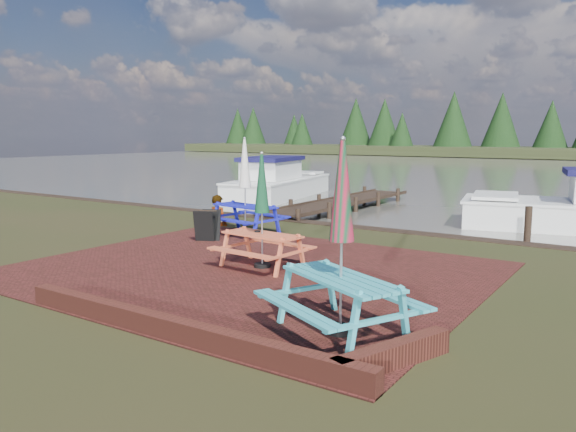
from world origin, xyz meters
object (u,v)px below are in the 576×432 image
at_px(picnic_table_red, 262,228).
at_px(person, 218,195).
at_px(jetty, 340,202).
at_px(boat_jetty, 278,184).
at_px(picnic_table_teal, 341,268).
at_px(chalkboard, 207,225).
at_px(picnic_table_blue, 245,201).

distance_m(picnic_table_red, person, 5.63).
distance_m(jetty, person, 6.41).
bearing_deg(boat_jetty, jetty, -36.99).
relative_size(picnic_table_teal, jetty, 0.29).
bearing_deg(jetty, picnic_table_teal, -61.51).
relative_size(chalkboard, jetty, 0.09).
height_order(picnic_table_red, picnic_table_blue, picnic_table_blue).
xyz_separation_m(chalkboard, person, (-1.45, 2.09, 0.49)).
distance_m(picnic_table_red, boat_jetty, 14.58).
distance_m(picnic_table_blue, chalkboard, 1.52).
distance_m(picnic_table_red, jetty, 10.58).
distance_m(chalkboard, person, 2.59).
bearing_deg(boat_jetty, picnic_table_blue, -70.80).
xyz_separation_m(picnic_table_red, jetty, (-3.57, 9.93, -0.71)).
bearing_deg(jetty, boat_jetty, 153.87).
relative_size(picnic_table_red, picnic_table_blue, 0.90).
relative_size(picnic_table_red, boat_jetty, 0.31).
xyz_separation_m(picnic_table_teal, boat_jetty, (-11.25, 14.65, -0.51)).
relative_size(jetty, boat_jetty, 1.20).
distance_m(picnic_table_blue, person, 1.69).
relative_size(picnic_table_teal, picnic_table_blue, 1.02).
height_order(picnic_table_teal, chalkboard, picnic_table_teal).
relative_size(picnic_table_blue, jetty, 0.29).
relative_size(picnic_table_red, chalkboard, 2.92).
relative_size(picnic_table_blue, chalkboard, 3.24).
bearing_deg(picnic_table_teal, picnic_table_red, 168.04).
bearing_deg(picnic_table_red, picnic_table_blue, 137.95).
distance_m(picnic_table_teal, picnic_table_blue, 8.07).
bearing_deg(jetty, picnic_table_blue, -83.36).
distance_m(picnic_table_teal, jetty, 14.17).
bearing_deg(picnic_table_red, picnic_table_teal, -33.29).
height_order(picnic_table_red, person, picnic_table_red).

